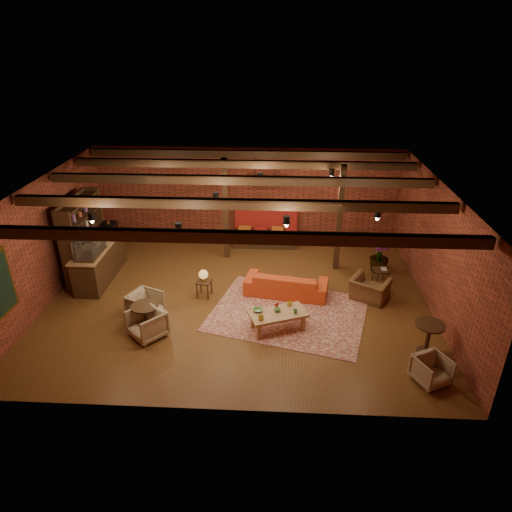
# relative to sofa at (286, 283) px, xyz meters

# --- Properties ---
(floor) EXTENTS (10.00, 10.00, 0.00)m
(floor) POSITION_rel_sofa_xyz_m (-1.28, -0.38, -0.33)
(floor) COLOR #412110
(floor) RESTS_ON ground
(ceiling) EXTENTS (10.00, 8.00, 0.02)m
(ceiling) POSITION_rel_sofa_xyz_m (-1.28, -0.38, 2.87)
(ceiling) COLOR black
(ceiling) RESTS_ON wall_back
(wall_back) EXTENTS (10.00, 0.02, 3.20)m
(wall_back) POSITION_rel_sofa_xyz_m (-1.28, 3.62, 1.27)
(wall_back) COLOR brown
(wall_back) RESTS_ON ground
(wall_front) EXTENTS (10.00, 0.02, 3.20)m
(wall_front) POSITION_rel_sofa_xyz_m (-1.28, -4.38, 1.27)
(wall_front) COLOR brown
(wall_front) RESTS_ON ground
(wall_left) EXTENTS (0.02, 8.00, 3.20)m
(wall_left) POSITION_rel_sofa_xyz_m (-6.28, -0.38, 1.27)
(wall_left) COLOR brown
(wall_left) RESTS_ON ground
(wall_right) EXTENTS (0.02, 8.00, 3.20)m
(wall_right) POSITION_rel_sofa_xyz_m (3.72, -0.38, 1.27)
(wall_right) COLOR brown
(wall_right) RESTS_ON ground
(ceiling_beams) EXTENTS (9.80, 6.40, 0.22)m
(ceiling_beams) POSITION_rel_sofa_xyz_m (-1.28, -0.38, 2.75)
(ceiling_beams) COLOR #321E10
(ceiling_beams) RESTS_ON ceiling
(ceiling_pipe) EXTENTS (9.60, 0.12, 0.12)m
(ceiling_pipe) POSITION_rel_sofa_xyz_m (-1.28, 1.22, 2.52)
(ceiling_pipe) COLOR black
(ceiling_pipe) RESTS_ON ceiling
(post_left) EXTENTS (0.16, 0.16, 3.20)m
(post_left) POSITION_rel_sofa_xyz_m (-1.88, 2.22, 1.27)
(post_left) COLOR #321E10
(post_left) RESTS_ON ground
(post_right) EXTENTS (0.16, 0.16, 3.20)m
(post_right) POSITION_rel_sofa_xyz_m (1.52, 1.62, 1.27)
(post_right) COLOR #321E10
(post_right) RESTS_ON ground
(service_counter) EXTENTS (0.80, 2.50, 1.60)m
(service_counter) POSITION_rel_sofa_xyz_m (-5.38, 0.62, 0.47)
(service_counter) COLOR #321E10
(service_counter) RESTS_ON ground
(plant_counter) EXTENTS (0.35, 0.39, 0.30)m
(plant_counter) POSITION_rel_sofa_xyz_m (-5.28, 0.82, 0.89)
(plant_counter) COLOR #337F33
(plant_counter) RESTS_ON service_counter
(shelving_hutch) EXTENTS (0.52, 2.00, 2.40)m
(shelving_hutch) POSITION_rel_sofa_xyz_m (-5.78, 0.72, 0.87)
(shelving_hutch) COLOR #321E10
(shelving_hutch) RESTS_ON ground
(banquette) EXTENTS (2.10, 0.70, 1.00)m
(banquette) POSITION_rel_sofa_xyz_m (-0.68, 3.17, 0.17)
(banquette) COLOR #A4201B
(banquette) RESTS_ON ground
(service_sign) EXTENTS (0.86, 0.06, 0.30)m
(service_sign) POSITION_rel_sofa_xyz_m (-0.68, 2.72, 2.02)
(service_sign) COLOR orange
(service_sign) RESTS_ON ceiling
(ceiling_spotlights) EXTENTS (6.40, 4.40, 0.28)m
(ceiling_spotlights) POSITION_rel_sofa_xyz_m (-1.28, -0.38, 2.53)
(ceiling_spotlights) COLOR black
(ceiling_spotlights) RESTS_ON ceiling
(rug) EXTENTS (4.42, 3.79, 0.01)m
(rug) POSITION_rel_sofa_xyz_m (0.05, -0.98, -0.32)
(rug) COLOR maroon
(rug) RESTS_ON floor
(sofa) EXTENTS (2.35, 1.24, 0.65)m
(sofa) POSITION_rel_sofa_xyz_m (0.00, 0.00, 0.00)
(sofa) COLOR #C7411B
(sofa) RESTS_ON floor
(coffee_table) EXTENTS (1.50, 1.12, 0.71)m
(coffee_table) POSITION_rel_sofa_xyz_m (-0.23, -1.68, 0.09)
(coffee_table) COLOR #9A7748
(coffee_table) RESTS_ON floor
(side_table_lamp) EXTENTS (0.44, 0.44, 0.80)m
(side_table_lamp) POSITION_rel_sofa_xyz_m (-2.22, -0.25, 0.28)
(side_table_lamp) COLOR #321E10
(side_table_lamp) RESTS_ON floor
(round_table_left) EXTENTS (0.66, 0.66, 0.68)m
(round_table_left) POSITION_rel_sofa_xyz_m (-3.36, -1.87, 0.14)
(round_table_left) COLOR #321E10
(round_table_left) RESTS_ON floor
(armchair_a) EXTENTS (0.90, 0.92, 0.73)m
(armchair_a) POSITION_rel_sofa_xyz_m (-3.54, -1.31, 0.04)
(armchair_a) COLOR #C3B597
(armchair_a) RESTS_ON floor
(armchair_b) EXTENTS (1.02, 1.02, 0.77)m
(armchair_b) POSITION_rel_sofa_xyz_m (-3.27, -2.14, 0.06)
(armchair_b) COLOR #C3B597
(armchair_b) RESTS_ON floor
(armchair_right) EXTENTS (1.13, 1.01, 0.83)m
(armchair_right) POSITION_rel_sofa_xyz_m (2.23, -0.17, 0.09)
(armchair_right) COLOR brown
(armchair_right) RESTS_ON floor
(side_table_book) EXTENTS (0.48, 0.48, 0.48)m
(side_table_book) POSITION_rel_sofa_xyz_m (2.68, 0.71, 0.10)
(side_table_book) COLOR #321E10
(side_table_book) RESTS_ON floor
(round_table_right) EXTENTS (0.65, 0.65, 0.76)m
(round_table_right) POSITION_rel_sofa_xyz_m (3.12, -2.40, 0.18)
(round_table_right) COLOR #321E10
(round_table_right) RESTS_ON floor
(armchair_far) EXTENTS (0.84, 0.82, 0.65)m
(armchair_far) POSITION_rel_sofa_xyz_m (2.94, -3.38, 0.00)
(armchair_far) COLOR #C3B597
(armchair_far) RESTS_ON floor
(plant_tall) EXTENTS (2.25, 2.25, 3.09)m
(plant_tall) POSITION_rel_sofa_xyz_m (2.77, 1.50, 1.22)
(plant_tall) COLOR #4C7F4C
(plant_tall) RESTS_ON floor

